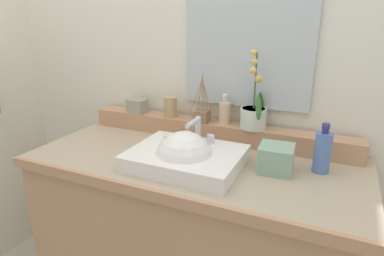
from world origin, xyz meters
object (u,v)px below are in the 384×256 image
at_px(soap_bar, 171,136).
at_px(trinket_box, 137,106).
at_px(lotion_bottle, 323,152).
at_px(tissue_box, 276,158).
at_px(soap_dispenser, 225,112).
at_px(reed_diffuser, 202,115).
at_px(tumbler_cup, 170,107).
at_px(potted_plant, 253,114).
at_px(sink_basin, 186,160).

bearing_deg(soap_bar, trinket_box, 144.90).
xyz_separation_m(lotion_bottle, tissue_box, (-0.16, -0.06, -0.03)).
distance_m(soap_dispenser, reed_diffuser, 0.11).
distance_m(tumbler_cup, tissue_box, 0.62).
distance_m(potted_plant, tissue_box, 0.28).
distance_m(sink_basin, lotion_bottle, 0.53).
relative_size(sink_basin, reed_diffuser, 1.87).
xyz_separation_m(sink_basin, soap_dispenser, (0.04, 0.34, 0.12)).
bearing_deg(lotion_bottle, trinket_box, 170.77).
bearing_deg(tumbler_cup, reed_diffuser, -3.54).
distance_m(soap_bar, reed_diffuser, 0.23).
bearing_deg(sink_basin, lotion_bottle, 19.38).
bearing_deg(tumbler_cup, soap_dispenser, 2.64).
bearing_deg(lotion_bottle, potted_plant, 153.95).
relative_size(tumbler_cup, tissue_box, 0.78).
bearing_deg(tumbler_cup, sink_basin, -53.75).
height_order(soap_dispenser, tissue_box, soap_dispenser).
bearing_deg(lotion_bottle, tissue_box, -158.31).
distance_m(soap_dispenser, tumbler_cup, 0.28).
distance_m(soap_bar, tumbler_cup, 0.27).
xyz_separation_m(soap_bar, tumbler_cup, (-0.12, 0.23, 0.06)).
bearing_deg(trinket_box, potted_plant, 4.08).
height_order(reed_diffuser, trinket_box, reed_diffuser).
distance_m(trinket_box, lotion_bottle, 0.95).
height_order(trinket_box, lotion_bottle, lotion_bottle).
xyz_separation_m(tumbler_cup, lotion_bottle, (0.74, -0.16, -0.06)).
bearing_deg(trinket_box, tumbler_cup, 5.19).
distance_m(soap_dispenser, trinket_box, 0.48).
bearing_deg(trinket_box, soap_bar, -31.10).
bearing_deg(tumbler_cup, lotion_bottle, -11.92).
distance_m(potted_plant, reed_diffuser, 0.25).
bearing_deg(soap_dispenser, lotion_bottle, -20.38).
height_order(soap_bar, potted_plant, potted_plant).
relative_size(soap_bar, tumbler_cup, 0.69).
relative_size(sink_basin, trinket_box, 4.81).
height_order(sink_basin, soap_dispenser, soap_dispenser).
relative_size(tumbler_cup, reed_diffuser, 0.43).
height_order(potted_plant, tissue_box, potted_plant).
xyz_separation_m(sink_basin, reed_diffuser, (-0.06, 0.32, 0.09)).
xyz_separation_m(trinket_box, tissue_box, (0.77, -0.22, -0.07)).
bearing_deg(reed_diffuser, soap_dispenser, 12.90).
distance_m(tumbler_cup, reed_diffuser, 0.18).
height_order(sink_basin, reed_diffuser, reed_diffuser).
distance_m(reed_diffuser, tissue_box, 0.46).
distance_m(sink_basin, soap_bar, 0.17).
bearing_deg(soap_bar, potted_plant, 36.27).
xyz_separation_m(soap_dispenser, lotion_bottle, (0.46, -0.17, -0.06)).
bearing_deg(lotion_bottle, tumbler_cup, 168.08).
bearing_deg(reed_diffuser, tumbler_cup, 176.46).
bearing_deg(reed_diffuser, trinket_box, 178.94).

